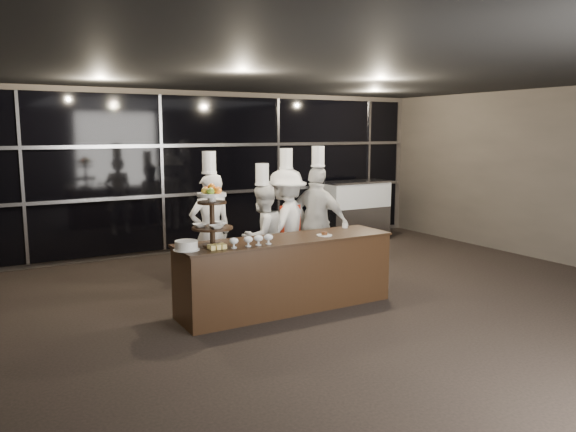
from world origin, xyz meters
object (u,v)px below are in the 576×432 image
chef_d (317,223)px  display_stand (212,211)px  display_case (355,208)px  layer_cake (186,246)px  chef_b (263,236)px  buffet_counter (286,273)px  chef_c (286,225)px  chef_a (211,231)px

chef_d → display_stand: bearing=-155.3°
display_case → layer_cake: bearing=-146.0°
display_case → chef_d: bearing=-136.8°
display_stand → chef_b: chef_b is taller
chef_b → chef_d: size_ratio=0.89×
display_stand → layer_cake: bearing=-171.7°
buffet_counter → display_stand: (-1.00, -0.00, 0.87)m
layer_cake → chef_c: size_ratio=0.15×
display_stand → buffet_counter: bearing=0.0°
layer_cake → chef_a: (0.81, 1.25, -0.10)m
layer_cake → chef_d: (2.44, 1.01, -0.09)m
buffet_counter → display_stand: display_stand is taller
buffet_counter → layer_cake: size_ratio=9.47×
display_stand → chef_d: size_ratio=0.36×
chef_d → display_case: bearing=43.2°
display_case → chef_d: 3.33m
chef_c → display_stand: bearing=-145.1°
buffet_counter → layer_cake: bearing=-177.9°
buffet_counter → chef_c: size_ratio=1.41×
buffet_counter → chef_b: (0.18, 1.00, 0.31)m
layer_cake → buffet_counter: bearing=2.1°
display_case → chef_d: chef_d is taller
display_stand → layer_cake: size_ratio=2.48×
chef_b → chef_d: chef_d is taller
display_stand → display_case: size_ratio=0.53×
display_stand → chef_a: 1.37m
chef_d → layer_cake: bearing=-157.4°
display_stand → display_case: (4.52, 3.24, -0.65)m
display_stand → chef_b: (1.18, 1.00, -0.57)m
chef_a → layer_cake: bearing=-122.8°
layer_cake → display_case: display_case is taller
buffet_counter → chef_b: size_ratio=1.57×
display_case → chef_c: size_ratio=0.70×
chef_a → chef_b: chef_a is taller
chef_c → chef_a: bearing=178.3°
chef_b → display_stand: bearing=-139.7°
buffet_counter → layer_cake: (-1.34, -0.05, 0.51)m
display_stand → chef_a: size_ratio=0.37×
display_stand → layer_cake: display_stand is taller
display_case → chef_c: bearing=-144.0°
buffet_counter → chef_d: chef_d is taller
chef_a → buffet_counter: bearing=-65.9°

